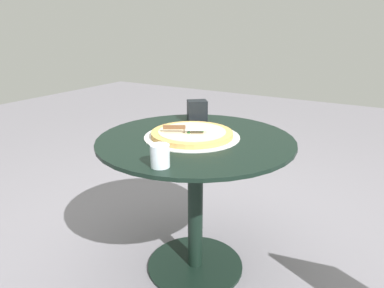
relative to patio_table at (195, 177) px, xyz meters
The scene contains 6 objects.
ground_plane 0.55m from the patio_table, ahead, with size 10.00×10.00×0.00m, color gray.
patio_table is the anchor object (origin of this frame).
pizza_on_tray 0.23m from the patio_table, 14.57° to the right, with size 0.48×0.48×0.05m.
pizza_server 0.27m from the patio_table, 35.28° to the left, with size 0.21×0.15×0.02m.
drinking_cup 0.47m from the patio_table, 99.72° to the left, with size 0.08×0.08×0.09m, color silver.
napkin_dispenser 0.43m from the patio_table, 61.32° to the right, with size 0.11×0.08×0.12m, color black.
Camera 1 is at (-0.84, 1.44, 1.29)m, focal length 33.05 mm.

